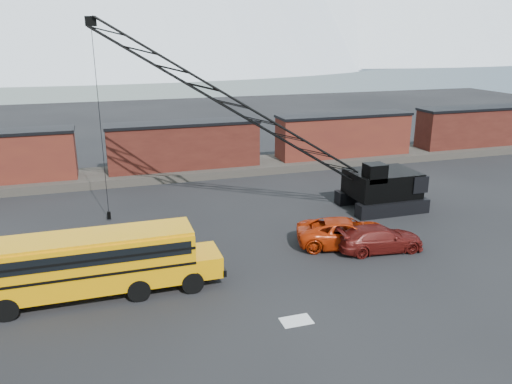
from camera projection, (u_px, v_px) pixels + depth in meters
ground at (258, 282)px, 25.82m from camera, size 160.00×160.00×0.00m
gravel_berm at (185, 171)px, 45.73m from camera, size 120.00×5.00×0.70m
boxcar_mid at (184, 145)px, 45.00m from camera, size 13.70×3.10×4.17m
boxcar_east_near at (344, 135)px, 49.61m from camera, size 13.70×3.10×4.17m
boxcar_east_far at (476, 126)px, 54.22m from camera, size 13.70×3.10×4.17m
snow_patch at (296, 321)px, 22.33m from camera, size 1.40×0.90×0.02m
school_bus at (96, 262)px, 24.02m from camera, size 11.65×2.65×3.19m
red_pickup at (347, 233)px, 30.08m from camera, size 6.57×4.47×1.67m
maroon_suv at (380, 238)px, 29.46m from camera, size 5.42×2.62×1.52m
crawler_crane at (242, 109)px, 33.46m from camera, size 22.54×6.03×13.56m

